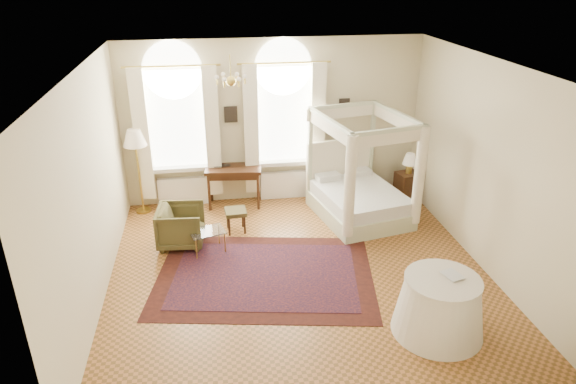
{
  "coord_description": "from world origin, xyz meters",
  "views": [
    {
      "loc": [
        -1.28,
        -6.92,
        4.61
      ],
      "look_at": [
        -0.12,
        0.4,
        1.26
      ],
      "focal_mm": 32.0,
      "sensor_mm": 36.0,
      "label": 1
    }
  ],
  "objects_px": {
    "canopy_bed": "(360,195)",
    "coffee_table": "(207,233)",
    "writing_desk": "(234,173)",
    "side_table": "(440,306)",
    "armchair": "(181,226)",
    "floor_lamp": "(135,142)",
    "stool": "(236,213)",
    "nightstand": "(407,187)"
  },
  "relations": [
    {
      "from": "coffee_table",
      "to": "side_table",
      "type": "xyz_separation_m",
      "value": [
        3.04,
        -2.61,
        0.05
      ]
    },
    {
      "from": "nightstand",
      "to": "side_table",
      "type": "xyz_separation_m",
      "value": [
        -1.1,
        -4.01,
        0.09
      ]
    },
    {
      "from": "canopy_bed",
      "to": "armchair",
      "type": "distance_m",
      "value": 3.45
    },
    {
      "from": "canopy_bed",
      "to": "stool",
      "type": "relative_size",
      "value": 4.96
    },
    {
      "from": "armchair",
      "to": "floor_lamp",
      "type": "bearing_deg",
      "value": 34.17
    },
    {
      "from": "nightstand",
      "to": "coffee_table",
      "type": "xyz_separation_m",
      "value": [
        -4.14,
        -1.4,
        0.04
      ]
    },
    {
      "from": "nightstand",
      "to": "armchair",
      "type": "xyz_separation_m",
      "value": [
        -4.59,
        -1.08,
        0.04
      ]
    },
    {
      "from": "canopy_bed",
      "to": "stool",
      "type": "bearing_deg",
      "value": -175.06
    },
    {
      "from": "floor_lamp",
      "to": "canopy_bed",
      "type": "bearing_deg",
      "value": -12.3
    },
    {
      "from": "canopy_bed",
      "to": "coffee_table",
      "type": "xyz_separation_m",
      "value": [
        -2.96,
        -0.87,
        -0.11
      ]
    },
    {
      "from": "armchair",
      "to": "nightstand",
      "type": "bearing_deg",
      "value": -71.72
    },
    {
      "from": "stool",
      "to": "side_table",
      "type": "bearing_deg",
      "value": -52.53
    },
    {
      "from": "nightstand",
      "to": "floor_lamp",
      "type": "height_order",
      "value": "floor_lamp"
    },
    {
      "from": "canopy_bed",
      "to": "side_table",
      "type": "relative_size",
      "value": 1.77
    },
    {
      "from": "floor_lamp",
      "to": "stool",
      "type": "bearing_deg",
      "value": -32.2
    },
    {
      "from": "writing_desk",
      "to": "stool",
      "type": "distance_m",
      "value": 1.18
    },
    {
      "from": "writing_desk",
      "to": "side_table",
      "type": "relative_size",
      "value": 0.95
    },
    {
      "from": "writing_desk",
      "to": "floor_lamp",
      "type": "xyz_separation_m",
      "value": [
        -1.84,
        0.0,
        0.75
      ]
    },
    {
      "from": "armchair",
      "to": "floor_lamp",
      "type": "distance_m",
      "value": 2.0
    },
    {
      "from": "canopy_bed",
      "to": "writing_desk",
      "type": "relative_size",
      "value": 1.85
    },
    {
      "from": "canopy_bed",
      "to": "armchair",
      "type": "relative_size",
      "value": 2.73
    },
    {
      "from": "canopy_bed",
      "to": "writing_desk",
      "type": "height_order",
      "value": "canopy_bed"
    },
    {
      "from": "stool",
      "to": "floor_lamp",
      "type": "relative_size",
      "value": 0.25
    },
    {
      "from": "side_table",
      "to": "canopy_bed",
      "type": "bearing_deg",
      "value": 91.3
    },
    {
      "from": "writing_desk",
      "to": "side_table",
      "type": "height_order",
      "value": "side_table"
    },
    {
      "from": "coffee_table",
      "to": "floor_lamp",
      "type": "relative_size",
      "value": 0.39
    },
    {
      "from": "canopy_bed",
      "to": "nightstand",
      "type": "height_order",
      "value": "canopy_bed"
    },
    {
      "from": "writing_desk",
      "to": "side_table",
      "type": "bearing_deg",
      "value": -60.78
    },
    {
      "from": "coffee_table",
      "to": "floor_lamp",
      "type": "bearing_deg",
      "value": 125.22
    },
    {
      "from": "armchair",
      "to": "side_table",
      "type": "relative_size",
      "value": 0.65
    },
    {
      "from": "writing_desk",
      "to": "coffee_table",
      "type": "height_order",
      "value": "writing_desk"
    },
    {
      "from": "nightstand",
      "to": "floor_lamp",
      "type": "relative_size",
      "value": 0.37
    },
    {
      "from": "floor_lamp",
      "to": "coffee_table",
      "type": "bearing_deg",
      "value": -54.78
    },
    {
      "from": "canopy_bed",
      "to": "writing_desk",
      "type": "distance_m",
      "value": 2.56
    },
    {
      "from": "writing_desk",
      "to": "coffee_table",
      "type": "xyz_separation_m",
      "value": [
        -0.58,
        -1.79,
        -0.35
      ]
    },
    {
      "from": "nightstand",
      "to": "coffee_table",
      "type": "relative_size",
      "value": 0.94
    },
    {
      "from": "coffee_table",
      "to": "stool",
      "type": "bearing_deg",
      "value": 51.22
    },
    {
      "from": "side_table",
      "to": "floor_lamp",
      "type": "bearing_deg",
      "value": 134.34
    },
    {
      "from": "armchair",
      "to": "floor_lamp",
      "type": "relative_size",
      "value": 0.46
    },
    {
      "from": "canopy_bed",
      "to": "nightstand",
      "type": "bearing_deg",
      "value": 24.37
    },
    {
      "from": "armchair",
      "to": "coffee_table",
      "type": "relative_size",
      "value": 1.18
    },
    {
      "from": "stool",
      "to": "armchair",
      "type": "bearing_deg",
      "value": -161.31
    }
  ]
}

